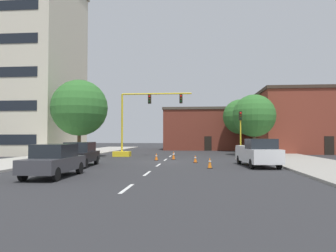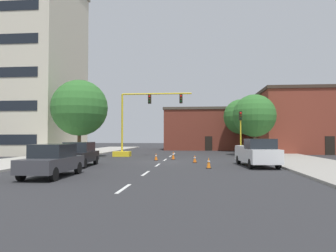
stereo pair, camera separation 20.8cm
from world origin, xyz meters
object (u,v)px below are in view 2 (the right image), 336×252
at_px(traffic_cone_roadside_a, 173,156).
at_px(tree_left_near, 79,108).
at_px(pickup_truck_white, 257,153).
at_px(traffic_cone_roadside_c, 195,159).
at_px(traffic_cone_roadside_b, 156,157).
at_px(tree_right_mid, 254,116).
at_px(traffic_light_pole_right, 241,123).
at_px(traffic_signal_gantry, 132,136).
at_px(tree_right_far, 241,117).
at_px(sedan_dark_gray_mid_left, 52,160).
at_px(sedan_black_near_left, 79,154).
at_px(traffic_cone_roadside_d, 209,163).

bearing_deg(traffic_cone_roadside_a, tree_left_near, 166.58).
xyz_separation_m(pickup_truck_white, traffic_cone_roadside_c, (-4.46, 2.95, -0.66)).
bearing_deg(traffic_cone_roadside_c, traffic_cone_roadside_b, 147.51).
bearing_deg(tree_right_mid, traffic_light_pole_right, -122.80).
xyz_separation_m(traffic_signal_gantry, traffic_cone_roadside_c, (6.89, -7.64, -1.89)).
relative_size(tree_right_far, sedan_dark_gray_mid_left, 1.67).
height_order(tree_left_near, traffic_cone_roadside_b, tree_left_near).
distance_m(pickup_truck_white, sedan_dark_gray_mid_left, 13.81).
xyz_separation_m(pickup_truck_white, sedan_black_near_left, (-12.75, -0.95, -0.09)).
bearing_deg(tree_right_mid, pickup_truck_white, -99.09).
height_order(tree_left_near, tree_right_far, tree_left_near).
bearing_deg(sedan_dark_gray_mid_left, sedan_black_near_left, 98.22).
relative_size(tree_left_near, traffic_cone_roadside_b, 12.17).
height_order(sedan_black_near_left, sedan_dark_gray_mid_left, same).
bearing_deg(pickup_truck_white, traffic_cone_roadside_d, -154.09).
height_order(traffic_signal_gantry, tree_right_mid, tree_right_mid).
distance_m(pickup_truck_white, traffic_cone_roadside_b, 9.52).
xyz_separation_m(sedan_black_near_left, traffic_cone_roadside_b, (4.78, 6.13, -0.56)).
bearing_deg(tree_right_far, sedan_black_near_left, -121.09).
bearing_deg(pickup_truck_white, tree_left_near, 151.98).
bearing_deg(tree_left_near, traffic_cone_roadside_a, -13.42).
distance_m(tree_right_far, traffic_cone_roadside_b, 21.34).
bearing_deg(tree_right_mid, sedan_black_near_left, -135.69).
bearing_deg(traffic_cone_roadside_b, traffic_cone_roadside_d, -56.85).
height_order(traffic_light_pole_right, traffic_cone_roadside_d, traffic_light_pole_right).
relative_size(traffic_signal_gantry, sedan_dark_gray_mid_left, 1.87).
relative_size(tree_right_far, traffic_cone_roadside_b, 11.41).
relative_size(sedan_dark_gray_mid_left, traffic_cone_roadside_d, 5.95).
height_order(tree_left_near, traffic_cone_roadside_c, tree_left_near).
height_order(traffic_signal_gantry, tree_right_far, tree_right_far).
bearing_deg(traffic_cone_roadside_c, traffic_cone_roadside_d, -78.02).
distance_m(sedan_black_near_left, traffic_cone_roadside_c, 9.18).
bearing_deg(traffic_cone_roadside_b, pickup_truck_white, -33.04).
distance_m(traffic_signal_gantry, traffic_cone_roadside_c, 10.46).
height_order(tree_right_far, pickup_truck_white, tree_right_far).
height_order(traffic_signal_gantry, pickup_truck_white, traffic_signal_gantry).
height_order(pickup_truck_white, traffic_cone_roadside_a, pickup_truck_white).
bearing_deg(traffic_cone_roadside_d, traffic_signal_gantry, 122.67).
xyz_separation_m(pickup_truck_white, traffic_cone_roadside_d, (-3.48, -1.69, -0.60)).
bearing_deg(traffic_cone_roadside_b, tree_right_far, 61.47).
distance_m(sedan_black_near_left, traffic_cone_roadside_b, 7.80).
bearing_deg(traffic_signal_gantry, pickup_truck_white, -43.02).
distance_m(traffic_signal_gantry, sedan_dark_gray_mid_left, 17.72).
relative_size(traffic_signal_gantry, traffic_cone_roadside_b, 12.73).
height_order(tree_right_mid, pickup_truck_white, tree_right_mid).
bearing_deg(sedan_black_near_left, traffic_cone_roadside_b, 52.04).
distance_m(traffic_signal_gantry, traffic_cone_roadside_a, 6.66).
relative_size(traffic_light_pole_right, tree_left_near, 0.60).
bearing_deg(traffic_cone_roadside_c, traffic_cone_roadside_a, 120.68).
xyz_separation_m(traffic_signal_gantry, traffic_light_pole_right, (11.59, 0.03, 1.32)).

